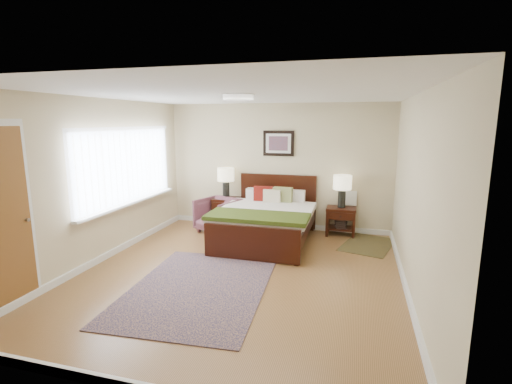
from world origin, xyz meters
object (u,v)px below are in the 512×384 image
Objects in this scene: bed at (267,215)px; rug_persian at (199,288)px; nightstand_right at (341,218)px; armchair at (218,215)px; lamp_right at (342,185)px; lamp_left at (226,177)px; nightstand_left at (226,204)px.

bed is 2.20m from rug_persian.
bed is 3.67× the size of nightstand_right.
rug_persian is (0.68, -2.46, -0.33)m from armchair.
lamp_right is at bearing 56.12° from rug_persian.
nightstand_right is 0.75× the size of armchair.
lamp_left reaches higher than bed.
nightstand_right is 2.38m from armchair.
bed is at bearing -35.21° from nightstand_left.
lamp_right reaches higher than rug_persian.
lamp_left reaches higher than rug_persian.
lamp_right is 2.47m from armchair.
armchair is 0.30× the size of rug_persian.
bed is 1.56m from lamp_right.
lamp_right reaches higher than bed.
lamp_left is at bearing 99.12° from rug_persian.
lamp_right is 0.84× the size of armchair.
lamp_left reaches higher than armchair.
lamp_right reaches higher than armchair.
nightstand_right is at bearing 0.21° from nightstand_left.
nightstand_right is (1.27, 0.74, -0.16)m from bed.
lamp_right is (2.32, 0.02, 0.49)m from nightstand_left.
nightstand_left is (-1.04, 0.74, -0.02)m from bed.
bed reaches higher than rug_persian.
lamp_left is (-1.04, 0.76, 0.53)m from bed.
lamp_right is at bearing 30.70° from armchair.
armchair is at bearing -170.75° from nightstand_right.
armchair is at bearing 101.83° from rug_persian.
bed is 1.15m from armchair.
nightstand_left is 0.40m from armchair.
rug_persian is (0.64, -2.86, -1.02)m from lamp_left.
nightstand_left is 2.37m from lamp_right.
nightstand_right is at bearing -0.31° from lamp_left.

